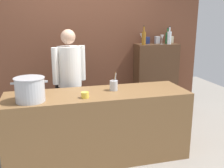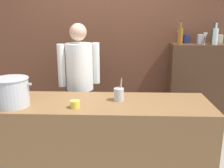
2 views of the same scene
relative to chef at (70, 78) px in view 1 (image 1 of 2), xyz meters
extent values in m
plane|color=gray|center=(0.28, -0.67, -0.96)|extent=(8.00, 8.00, 0.00)
cube|color=brown|center=(0.28, 0.73, 0.54)|extent=(4.40, 0.10, 3.00)
cube|color=brown|center=(0.28, -0.67, -0.51)|extent=(2.31, 0.70, 0.90)
cube|color=#472D1C|center=(1.61, 0.52, -0.28)|extent=(0.76, 0.32, 1.36)
cylinder|color=black|center=(0.09, 0.03, -0.54)|extent=(0.14, 0.14, 0.84)
cylinder|color=black|center=(-0.09, -0.04, -0.54)|extent=(0.14, 0.14, 0.84)
cylinder|color=white|center=(0.00, 0.00, 0.17)|extent=(0.34, 0.34, 0.58)
cube|color=black|center=(-0.07, 0.16, -0.07)|extent=(0.28, 0.13, 0.52)
cylinder|color=white|center=(0.20, 0.08, 0.19)|extent=(0.09, 0.09, 0.52)
cylinder|color=white|center=(-0.20, -0.09, 0.19)|extent=(0.09, 0.09, 0.52)
sphere|color=tan|center=(0.00, 0.00, 0.59)|extent=(0.21, 0.21, 0.21)
cylinder|color=#B7BABF|center=(-0.52, -0.81, 0.07)|extent=(0.33, 0.33, 0.27)
cylinder|color=#B7BABF|center=(-0.52, -0.81, 0.21)|extent=(0.34, 0.34, 0.01)
cube|color=#B7BABF|center=(-0.71, -0.81, 0.15)|extent=(0.04, 0.02, 0.02)
cube|color=#B7BABF|center=(-0.34, -0.81, 0.15)|extent=(0.04, 0.02, 0.02)
cylinder|color=#B7BABF|center=(0.50, -0.61, 0.00)|extent=(0.10, 0.10, 0.13)
cylinder|color=#B7BABF|center=(0.52, -0.60, 0.06)|extent=(0.03, 0.05, 0.20)
cylinder|color=olive|center=(0.52, -0.59, 0.06)|extent=(0.04, 0.03, 0.22)
cylinder|color=yellow|center=(0.09, -0.84, -0.03)|extent=(0.09, 0.09, 0.07)
cylinder|color=silver|center=(1.79, 0.43, 0.51)|extent=(0.07, 0.07, 0.22)
cylinder|color=silver|center=(1.79, 0.43, 0.65)|extent=(0.02, 0.02, 0.08)
cylinder|color=black|center=(1.79, 0.43, 0.70)|extent=(0.03, 0.03, 0.01)
cylinder|color=#8C5919|center=(1.33, 0.46, 0.51)|extent=(0.07, 0.07, 0.22)
cylinder|color=#8C5919|center=(1.33, 0.46, 0.66)|extent=(0.02, 0.02, 0.09)
cylinder|color=black|center=(1.33, 0.46, 0.71)|extent=(0.03, 0.03, 0.01)
cylinder|color=#1E592D|center=(1.81, 0.53, 0.49)|extent=(0.08, 0.08, 0.20)
cylinder|color=#1E592D|center=(1.81, 0.53, 0.63)|extent=(0.03, 0.03, 0.07)
cylinder|color=black|center=(1.81, 0.53, 0.67)|extent=(0.03, 0.03, 0.01)
cylinder|color=silver|center=(1.67, 0.45, 0.40)|extent=(0.06, 0.06, 0.01)
cylinder|color=silver|center=(1.67, 0.45, 0.44)|extent=(0.01, 0.01, 0.08)
cone|color=silver|center=(1.67, 0.45, 0.52)|extent=(0.07, 0.07, 0.08)
cylinder|color=silver|center=(1.35, 0.59, 0.40)|extent=(0.06, 0.06, 0.01)
cylinder|color=silver|center=(1.35, 0.59, 0.45)|extent=(0.01, 0.01, 0.09)
cone|color=silver|center=(1.35, 0.59, 0.53)|extent=(0.08, 0.08, 0.09)
cube|color=beige|center=(1.93, 0.62, 0.46)|extent=(0.07, 0.07, 0.12)
cube|color=navy|center=(1.46, 0.61, 0.46)|extent=(0.07, 0.07, 0.12)
cube|color=#B2B2B7|center=(1.64, 0.60, 0.46)|extent=(0.08, 0.08, 0.13)
camera|label=1|loc=(-0.36, -3.78, 0.86)|focal=42.06mm
camera|label=2|loc=(0.53, -3.10, 0.79)|focal=40.70mm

